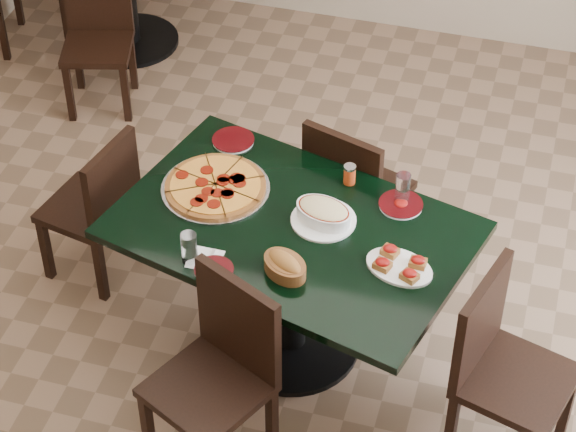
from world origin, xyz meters
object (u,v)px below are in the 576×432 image
(back_chair_near, at_px, (98,31))
(bread_basket, at_px, (285,265))
(lasagna_casserole, at_px, (324,213))
(chair_near, at_px, (221,365))
(main_table, at_px, (292,257))
(chair_left, at_px, (99,203))
(chair_far, at_px, (352,190))
(bruschetta_platter, at_px, (400,265))
(chair_right, at_px, (500,361))
(pepperoni_pizza, at_px, (215,187))

(back_chair_near, bearing_deg, bread_basket, -63.64)
(lasagna_casserole, bearing_deg, chair_near, -92.86)
(main_table, relative_size, chair_left, 2.04)
(chair_far, bearing_deg, bruschetta_platter, 134.36)
(lasagna_casserole, bearing_deg, chair_right, -7.01)
(chair_far, height_order, pepperoni_pizza, chair_far)
(chair_right, bearing_deg, pepperoni_pizza, 88.61)
(chair_near, distance_m, back_chair_near, 2.68)
(main_table, relative_size, lasagna_casserole, 5.79)
(bread_basket, bearing_deg, main_table, 132.40)
(chair_left, xyz_separation_m, pepperoni_pizza, (0.62, -0.08, 0.31))
(chair_near, xyz_separation_m, bread_basket, (0.17, 0.35, 0.28))
(chair_near, height_order, bruschetta_platter, chair_near)
(chair_left, bearing_deg, chair_far, 120.34)
(chair_left, xyz_separation_m, bread_basket, (1.06, -0.49, 0.34))
(lasagna_casserole, relative_size, bread_basket, 1.17)
(main_table, xyz_separation_m, lasagna_casserole, (0.12, 0.07, 0.23))
(chair_far, xyz_separation_m, bread_basket, (-0.08, -0.87, 0.30))
(back_chair_near, distance_m, pepperoni_pizza, 1.93)
(chair_right, distance_m, back_chair_near, 3.19)
(bruschetta_platter, bearing_deg, chair_far, 134.18)
(chair_left, height_order, bread_basket, bread_basket)
(main_table, xyz_separation_m, pepperoni_pizza, (-0.39, 0.14, 0.20))
(chair_right, height_order, back_chair_near, chair_right)
(back_chair_near, bearing_deg, chair_left, -81.84)
(chair_left, distance_m, pepperoni_pizza, 0.70)
(main_table, distance_m, back_chair_near, 2.27)
(main_table, distance_m, chair_right, 1.00)
(back_chair_near, bearing_deg, lasagna_casserole, -56.65)
(chair_far, height_order, back_chair_near, chair_far)
(chair_left, height_order, bruschetta_platter, chair_left)
(pepperoni_pizza, bearing_deg, back_chair_near, 129.71)
(chair_left, height_order, pepperoni_pizza, chair_left)
(chair_right, xyz_separation_m, bread_basket, (-0.91, 0.02, 0.28))
(lasagna_casserole, bearing_deg, chair_left, -171.17)
(lasagna_casserole, distance_m, bruschetta_platter, 0.42)
(chair_left, relative_size, back_chair_near, 1.00)
(chair_right, height_order, lasagna_casserole, chair_right)
(bread_basket, distance_m, bruschetta_platter, 0.47)
(chair_far, distance_m, bread_basket, 0.93)
(chair_right, height_order, bruschetta_platter, chair_right)
(bread_basket, bearing_deg, chair_far, 117.38)
(chair_far, xyz_separation_m, lasagna_casserole, (-0.01, -0.53, 0.31))
(chair_far, bearing_deg, chair_left, 36.33)
(bread_basket, height_order, bruschetta_platter, bread_basket)
(pepperoni_pizza, bearing_deg, chair_right, -17.80)
(lasagna_casserole, bearing_deg, back_chair_near, 154.69)
(chair_left, relative_size, pepperoni_pizza, 1.70)
(main_table, relative_size, chair_far, 1.90)
(back_chair_near, bearing_deg, pepperoni_pizza, -65.27)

